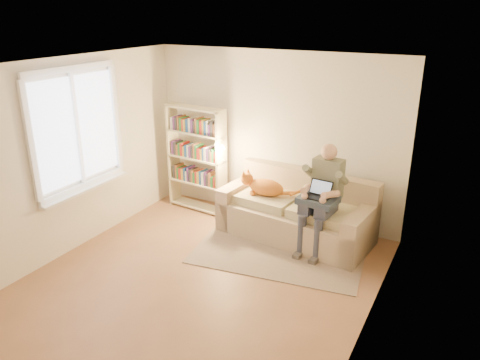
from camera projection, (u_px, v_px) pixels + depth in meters
The scene contains 14 objects.
floor at pixel (198, 283), 5.73m from camera, with size 4.50×4.50×0.00m, color brown.
ceiling at pixel (190, 66), 4.82m from camera, with size 4.00×4.50×0.02m, color white.
wall_left at pixel (67, 158), 6.16m from camera, with size 0.02×4.50×2.60m, color silver.
wall_right at pixel (373, 219), 4.40m from camera, with size 0.02×4.50×2.60m, color silver.
wall_back at pixel (275, 137), 7.14m from camera, with size 4.00×0.02×2.60m, color silver.
wall_front at pixel (25, 281), 3.41m from camera, with size 4.00×0.02×2.60m, color silver.
window at pixel (81, 150), 6.27m from camera, with size 0.12×1.52×1.69m.
sofa at pixel (297, 215), 6.80m from camera, with size 2.26×1.20×0.92m.
person at pixel (323, 192), 6.26m from camera, with size 0.46×0.67×1.49m.
cat at pixel (261, 186), 6.84m from camera, with size 0.82×0.34×0.29m.
blanket at pixel (318, 200), 6.18m from camera, with size 0.49×0.40×0.09m, color #283547.
laptop at pixel (319, 193), 6.16m from camera, with size 0.33×0.31×0.25m.
bookshelf at pixel (197, 154), 7.50m from camera, with size 1.14×0.42×1.72m.
rug at pixel (278, 254), 6.39m from camera, with size 2.26×1.33×0.01m, color gray.
Camera 1 is at (2.77, -4.11, 3.18)m, focal length 35.00 mm.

